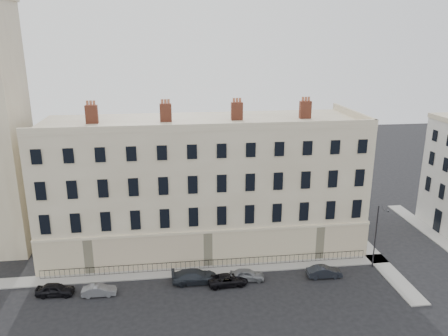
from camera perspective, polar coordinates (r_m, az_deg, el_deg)
The scene contains 13 objects.
ground at distance 44.82m, azimuth 6.64°, elevation -15.85°, with size 160.00×160.00×0.00m, color black.
terrace at distance 51.39m, azimuth -2.76°, elevation -2.07°, with size 36.22×12.22×17.00m.
pavement_terrace at distance 47.97m, azimuth -6.86°, elevation -13.40°, with size 48.00×2.00×0.12m, color gray.
pavement_east_return at distance 55.47m, azimuth 17.95°, elevation -9.77°, with size 2.00×24.00×0.12m, color gray.
pavement_adjacent at distance 61.76m, azimuth 25.68°, elevation -7.89°, with size 2.00×20.00×0.12m, color gray.
railings at distance 48.22m, azimuth -2.02°, elevation -12.44°, with size 35.00×0.04×0.96m.
car_a at distance 46.79m, azimuth -21.19°, elevation -14.58°, with size 1.45×3.61×1.23m, color black.
car_b at distance 45.49m, azimuth -15.99°, elevation -15.11°, with size 1.14×3.27×1.08m, color slate.
car_c at distance 45.85m, azimuth -3.82°, elevation -13.94°, with size 1.93×4.74×1.37m, color #23272E.
car_d at distance 45.46m, azimuth 0.50°, elevation -14.37°, with size 1.87×4.05×1.13m, color black.
car_e at distance 46.24m, azimuth 3.03°, elevation -13.75°, with size 1.44×3.58×1.22m, color gray.
car_f at distance 47.86m, azimuth 12.95°, elevation -13.07°, with size 1.27×3.63×1.20m, color black.
streetlamp at distance 49.57m, azimuth 19.30°, elevation -8.14°, with size 0.65×1.50×7.21m.
Camera 1 is at (-9.75, -36.54, 24.06)m, focal length 35.00 mm.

